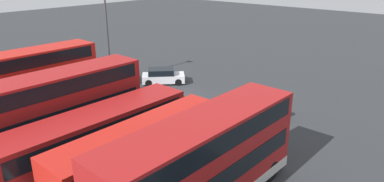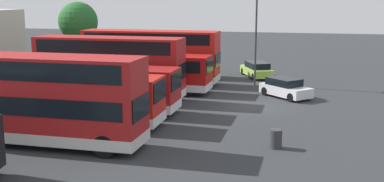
% 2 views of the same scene
% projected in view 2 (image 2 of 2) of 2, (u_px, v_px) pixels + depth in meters
% --- Properties ---
extents(ground_plane, '(140.00, 140.00, 0.00)m').
position_uv_depth(ground_plane, '(253.00, 107.00, 32.56)').
color(ground_plane, '#2D3033').
extents(bus_double_decker_near_end, '(2.71, 11.11, 4.55)m').
position_uv_depth(bus_double_decker_near_end, '(36.00, 97.00, 23.75)').
color(bus_double_decker_near_end, '#A51919').
rests_on(bus_double_decker_near_end, ground).
extents(bus_single_deck_second, '(2.63, 10.52, 2.95)m').
position_uv_depth(bus_single_deck_second, '(74.00, 97.00, 27.76)').
color(bus_single_deck_second, red).
rests_on(bus_single_deck_second, ground).
extents(bus_single_deck_third, '(2.74, 11.90, 2.95)m').
position_uv_depth(bus_single_deck_third, '(89.00, 86.00, 31.10)').
color(bus_single_deck_third, '#A51919').
rests_on(bus_single_deck_third, ground).
extents(bus_double_decker_fourth, '(2.73, 10.94, 4.55)m').
position_uv_depth(bus_double_decker_fourth, '(109.00, 66.00, 34.41)').
color(bus_double_decker_fourth, '#A51919').
rests_on(bus_double_decker_fourth, ground).
extents(bus_single_deck_fifth, '(2.81, 11.70, 2.95)m').
position_uv_depth(bus_single_deck_fifth, '(138.00, 71.00, 37.64)').
color(bus_single_deck_fifth, '#B71411').
rests_on(bus_single_deck_fifth, ground).
extents(bus_double_decker_sixth, '(2.75, 11.92, 4.55)m').
position_uv_depth(bus_double_decker_sixth, '(150.00, 55.00, 40.99)').
color(bus_double_decker_sixth, red).
rests_on(bus_double_decker_sixth, ground).
extents(bus_single_deck_seventh, '(2.83, 11.89, 2.95)m').
position_uv_depth(bus_single_deck_seventh, '(154.00, 59.00, 45.08)').
color(bus_single_deck_seventh, '#A51919').
rests_on(bus_single_deck_seventh, ground).
extents(car_hatchback_silver, '(4.04, 4.11, 1.43)m').
position_uv_depth(car_hatchback_silver, '(285.00, 88.00, 35.47)').
color(car_hatchback_silver, silver).
rests_on(car_hatchback_silver, ground).
extents(car_small_green, '(4.83, 3.49, 1.43)m').
position_uv_depth(car_small_green, '(257.00, 70.00, 44.41)').
color(car_small_green, '#A5D14C').
rests_on(car_small_green, ground).
extents(lamp_post_tall, '(0.70, 0.30, 8.25)m').
position_uv_depth(lamp_post_tall, '(256.00, 28.00, 39.54)').
color(lamp_post_tall, '#38383D').
rests_on(lamp_post_tall, ground).
extents(waste_bin_yellow, '(0.60, 0.60, 0.95)m').
position_uv_depth(waste_bin_yellow, '(276.00, 139.00, 23.54)').
color(waste_bin_yellow, '#333338').
rests_on(waste_bin_yellow, ground).
extents(tree_midleft, '(4.35, 4.35, 6.87)m').
position_uv_depth(tree_midleft, '(78.00, 22.00, 52.74)').
color(tree_midleft, '#4C3823').
rests_on(tree_midleft, ground).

